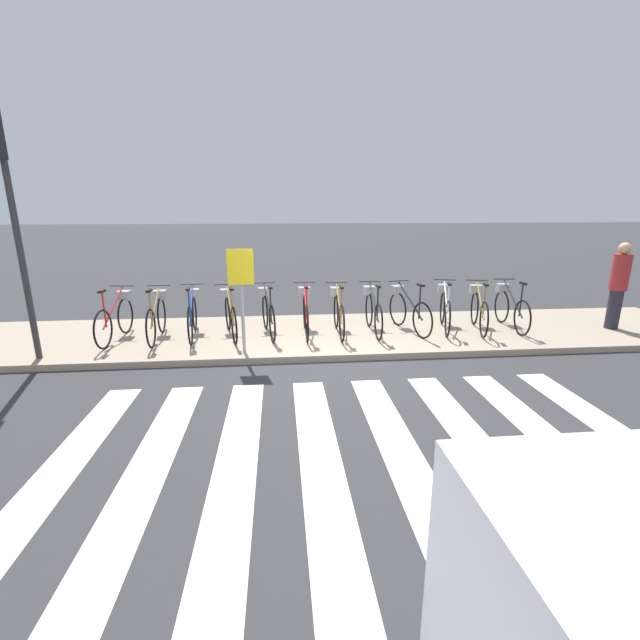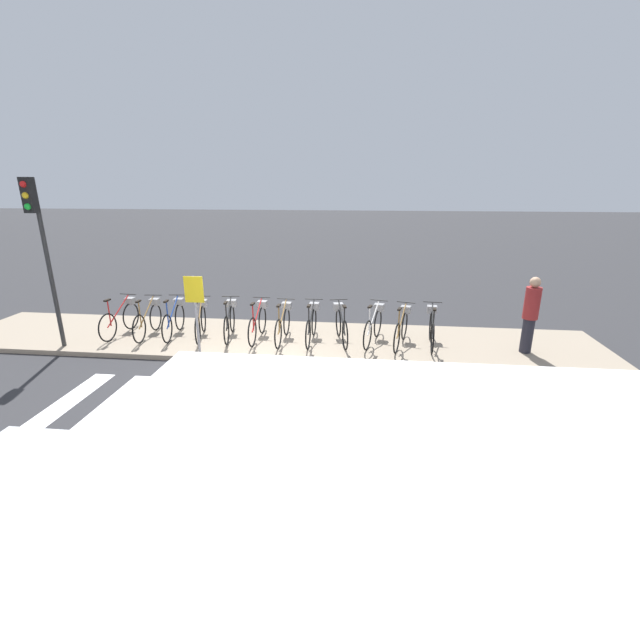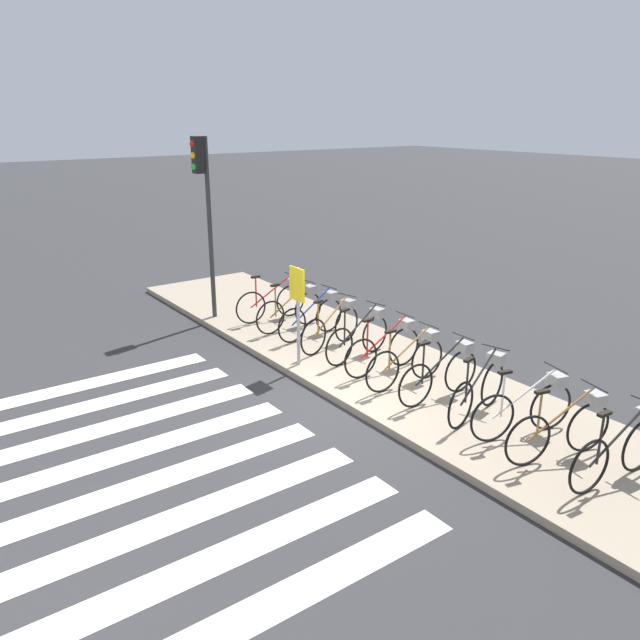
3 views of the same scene
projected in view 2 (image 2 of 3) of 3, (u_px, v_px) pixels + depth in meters
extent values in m
plane|color=#2D2D30|center=(259.00, 365.00, 9.70)|extent=(120.00, 120.00, 0.00)
cube|color=gray|center=(272.00, 340.00, 11.06)|extent=(16.47, 2.90, 0.12)
cube|color=silver|center=(53.00, 519.00, 5.22)|extent=(0.45, 8.00, 0.01)
cube|color=silver|center=(123.00, 525.00, 5.13)|extent=(0.45, 8.00, 0.01)
cube|color=silver|center=(195.00, 531.00, 5.04)|extent=(0.45, 8.00, 0.01)
cube|color=silver|center=(270.00, 538.00, 4.94)|extent=(0.45, 8.00, 0.01)
cube|color=silver|center=(348.00, 545.00, 4.85)|extent=(0.45, 8.00, 0.01)
cube|color=silver|center=(429.00, 552.00, 4.76)|extent=(0.45, 8.00, 0.01)
torus|color=black|center=(108.00, 328.00, 10.70)|extent=(0.08, 0.72, 0.72)
torus|color=black|center=(131.00, 316.00, 11.63)|extent=(0.08, 0.72, 0.72)
cylinder|color=red|center=(118.00, 311.00, 11.08)|extent=(0.09, 1.01, 0.61)
cylinder|color=red|center=(109.00, 314.00, 10.73)|extent=(0.03, 0.03, 0.65)
cube|color=black|center=(107.00, 300.00, 10.62)|extent=(0.08, 0.20, 0.04)
cylinder|color=#262626|center=(128.00, 294.00, 11.45)|extent=(0.46, 0.05, 0.02)
cube|color=gray|center=(130.00, 301.00, 11.56)|extent=(0.25, 0.21, 0.18)
torus|color=black|center=(139.00, 329.00, 10.59)|extent=(0.08, 0.72, 0.72)
torus|color=black|center=(156.00, 317.00, 11.54)|extent=(0.08, 0.72, 0.72)
cylinder|color=olive|center=(146.00, 312.00, 10.98)|extent=(0.10, 1.01, 0.61)
cylinder|color=olive|center=(140.00, 315.00, 10.62)|extent=(0.03, 0.03, 0.65)
cube|color=black|center=(138.00, 301.00, 10.52)|extent=(0.08, 0.20, 0.04)
cylinder|color=#262626|center=(153.00, 295.00, 11.35)|extent=(0.46, 0.05, 0.02)
cube|color=gray|center=(155.00, 302.00, 11.46)|extent=(0.25, 0.22, 0.18)
torus|color=black|center=(167.00, 329.00, 10.61)|extent=(0.11, 0.72, 0.72)
torus|color=black|center=(180.00, 317.00, 11.56)|extent=(0.11, 0.72, 0.72)
cylinder|color=navy|center=(173.00, 312.00, 10.99)|extent=(0.14, 1.01, 0.61)
cylinder|color=navy|center=(168.00, 315.00, 10.64)|extent=(0.04, 0.04, 0.65)
cube|color=black|center=(166.00, 301.00, 10.53)|extent=(0.09, 0.21, 0.04)
cylinder|color=#262626|center=(178.00, 295.00, 11.37)|extent=(0.46, 0.07, 0.02)
cube|color=gray|center=(179.00, 302.00, 11.48)|extent=(0.26, 0.22, 0.18)
torus|color=black|center=(198.00, 331.00, 10.47)|extent=(0.20, 0.71, 0.72)
torus|color=black|center=(203.00, 319.00, 11.42)|extent=(0.20, 0.71, 0.72)
cylinder|color=olive|center=(200.00, 313.00, 10.86)|extent=(0.26, 0.99, 0.61)
cylinder|color=olive|center=(197.00, 316.00, 10.50)|extent=(0.04, 0.04, 0.65)
cube|color=black|center=(196.00, 303.00, 10.40)|extent=(0.11, 0.21, 0.04)
cylinder|color=#262626|center=(201.00, 296.00, 11.23)|extent=(0.45, 0.13, 0.02)
cube|color=gray|center=(202.00, 303.00, 11.34)|extent=(0.28, 0.25, 0.18)
torus|color=black|center=(226.00, 331.00, 10.47)|extent=(0.15, 0.72, 0.72)
torus|color=black|center=(232.00, 318.00, 11.42)|extent=(0.15, 0.72, 0.72)
cylinder|color=black|center=(229.00, 313.00, 10.86)|extent=(0.19, 1.01, 0.61)
cylinder|color=black|center=(226.00, 316.00, 10.50)|extent=(0.04, 0.04, 0.65)
cube|color=black|center=(225.00, 303.00, 10.40)|extent=(0.10, 0.21, 0.04)
cylinder|color=#262626|center=(231.00, 296.00, 11.23)|extent=(0.46, 0.10, 0.02)
cube|color=gray|center=(232.00, 303.00, 11.34)|extent=(0.27, 0.24, 0.18)
torus|color=black|center=(252.00, 332.00, 10.37)|extent=(0.05, 0.72, 0.72)
torus|color=black|center=(262.00, 320.00, 11.31)|extent=(0.05, 0.72, 0.72)
cylinder|color=red|center=(257.00, 315.00, 10.75)|extent=(0.04, 1.01, 0.61)
cylinder|color=red|center=(253.00, 318.00, 10.40)|extent=(0.03, 0.03, 0.65)
cube|color=black|center=(252.00, 304.00, 10.29)|extent=(0.07, 0.20, 0.04)
cylinder|color=#262626|center=(261.00, 297.00, 11.12)|extent=(0.46, 0.03, 0.02)
cube|color=gray|center=(262.00, 304.00, 11.23)|extent=(0.24, 0.20, 0.18)
torus|color=black|center=(278.00, 334.00, 10.23)|extent=(0.05, 0.72, 0.72)
torus|color=black|center=(287.00, 322.00, 11.17)|extent=(0.05, 0.72, 0.72)
cylinder|color=olive|center=(282.00, 316.00, 10.61)|extent=(0.05, 1.01, 0.61)
cylinder|color=olive|center=(279.00, 319.00, 10.26)|extent=(0.03, 0.03, 0.65)
cube|color=black|center=(279.00, 306.00, 10.15)|extent=(0.07, 0.20, 0.04)
cylinder|color=#262626|center=(286.00, 299.00, 10.98)|extent=(0.46, 0.03, 0.02)
cube|color=gray|center=(287.00, 306.00, 11.09)|extent=(0.24, 0.21, 0.18)
torus|color=black|center=(308.00, 335.00, 10.20)|extent=(0.05, 0.72, 0.72)
torus|color=black|center=(314.00, 322.00, 11.14)|extent=(0.05, 0.72, 0.72)
cylinder|color=black|center=(311.00, 317.00, 10.58)|extent=(0.05, 1.01, 0.61)
cylinder|color=black|center=(309.00, 320.00, 10.23)|extent=(0.03, 0.03, 0.65)
cube|color=black|center=(309.00, 306.00, 10.12)|extent=(0.07, 0.20, 0.04)
cylinder|color=#262626|center=(314.00, 299.00, 10.95)|extent=(0.46, 0.03, 0.02)
cube|color=gray|center=(314.00, 306.00, 11.06)|extent=(0.24, 0.21, 0.18)
torus|color=black|center=(345.00, 335.00, 10.15)|extent=(0.20, 0.71, 0.72)
torus|color=black|center=(338.00, 322.00, 11.09)|extent=(0.20, 0.71, 0.72)
cylinder|color=black|center=(342.00, 317.00, 10.53)|extent=(0.26, 0.99, 0.61)
cylinder|color=black|center=(344.00, 320.00, 10.18)|extent=(0.04, 0.04, 0.65)
cube|color=black|center=(345.00, 306.00, 10.08)|extent=(0.11, 0.21, 0.04)
cylinder|color=#262626|center=(339.00, 300.00, 10.91)|extent=(0.45, 0.13, 0.02)
cube|color=gray|center=(338.00, 307.00, 11.02)|extent=(0.28, 0.25, 0.18)
torus|color=black|center=(367.00, 335.00, 10.15)|extent=(0.23, 0.71, 0.72)
torus|color=black|center=(378.00, 323.00, 11.03)|extent=(0.23, 0.71, 0.72)
cylinder|color=silver|center=(373.00, 318.00, 10.50)|extent=(0.30, 0.99, 0.61)
cylinder|color=silver|center=(369.00, 321.00, 10.17)|extent=(0.04, 0.04, 0.65)
cube|color=black|center=(370.00, 307.00, 10.06)|extent=(0.12, 0.21, 0.04)
cylinder|color=#262626|center=(379.00, 300.00, 10.84)|extent=(0.45, 0.14, 0.02)
cube|color=gray|center=(379.00, 307.00, 10.95)|extent=(0.28, 0.26, 0.18)
torus|color=black|center=(397.00, 338.00, 9.95)|extent=(0.22, 0.71, 0.72)
torus|color=black|center=(404.00, 326.00, 10.84)|extent=(0.22, 0.71, 0.72)
cylinder|color=olive|center=(402.00, 320.00, 10.31)|extent=(0.29, 0.99, 0.61)
cylinder|color=olive|center=(399.00, 323.00, 9.97)|extent=(0.04, 0.04, 0.65)
cube|color=black|center=(400.00, 309.00, 9.87)|extent=(0.12, 0.21, 0.04)
cylinder|color=#262626|center=(406.00, 302.00, 10.65)|extent=(0.45, 0.14, 0.02)
cube|color=gray|center=(406.00, 310.00, 10.76)|extent=(0.28, 0.25, 0.18)
torus|color=black|center=(433.00, 339.00, 9.93)|extent=(0.10, 0.72, 0.72)
torus|color=black|center=(431.00, 325.00, 10.86)|extent=(0.10, 0.72, 0.72)
cylinder|color=black|center=(433.00, 320.00, 10.31)|extent=(0.13, 1.01, 0.61)
cylinder|color=black|center=(433.00, 324.00, 9.96)|extent=(0.03, 0.03, 0.65)
cube|color=black|center=(435.00, 309.00, 9.85)|extent=(0.09, 0.21, 0.04)
cylinder|color=#262626|center=(433.00, 302.00, 10.67)|extent=(0.46, 0.07, 0.02)
cube|color=gray|center=(432.00, 309.00, 10.78)|extent=(0.26, 0.22, 0.18)
cylinder|color=black|center=(100.00, 592.00, 3.80)|extent=(0.90, 0.22, 0.90)
cube|color=silver|center=(9.00, 634.00, 2.57)|extent=(1.47, 2.10, 1.48)
cylinder|color=#23232D|center=(527.00, 335.00, 9.99)|extent=(0.26, 0.26, 0.83)
cylinder|color=maroon|center=(532.00, 303.00, 9.75)|extent=(0.34, 0.34, 0.74)
sphere|color=tan|center=(535.00, 282.00, 9.61)|extent=(0.24, 0.24, 0.24)
cylinder|color=#2D2D2D|center=(49.00, 266.00, 9.91)|extent=(0.10, 0.10, 3.94)
cube|color=black|center=(29.00, 195.00, 9.26)|extent=(0.24, 0.20, 0.75)
sphere|color=red|center=(23.00, 184.00, 9.09)|extent=(0.14, 0.14, 0.14)
sphere|color=gold|center=(26.00, 195.00, 9.16)|extent=(0.14, 0.14, 0.14)
sphere|color=green|center=(28.00, 207.00, 9.23)|extent=(0.14, 0.14, 0.14)
cylinder|color=#99999E|center=(196.00, 315.00, 9.83)|extent=(0.06, 0.06, 1.83)
cube|color=yellow|center=(194.00, 289.00, 9.62)|extent=(0.44, 0.03, 0.60)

